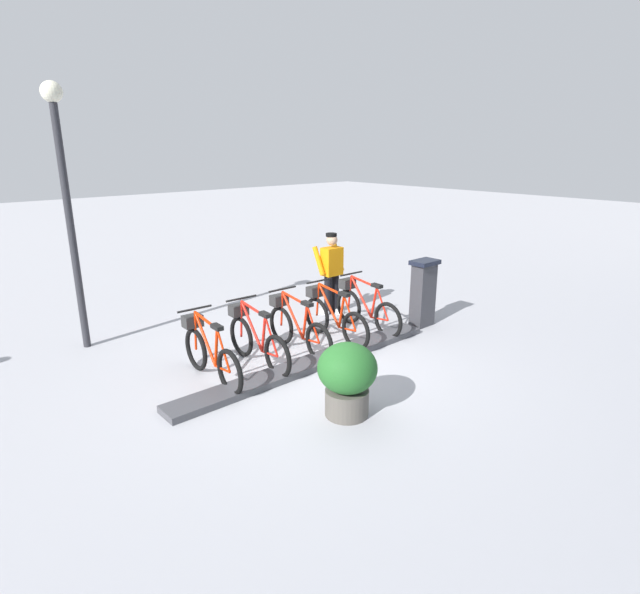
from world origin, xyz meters
TOP-DOWN VIEW (x-y plane):
  - ground_plane at (0.00, 0.00)m, footprint 60.00×60.00m
  - dock_rail_base at (0.00, 0.00)m, footprint 0.44×4.87m
  - payment_kiosk at (0.05, -2.82)m, footprint 0.36×0.52m
  - bike_docked_0 at (0.62, -1.84)m, footprint 1.72×0.54m
  - bike_docked_1 at (0.62, -1.03)m, footprint 1.72×0.54m
  - bike_docked_2 at (0.62, -0.21)m, footprint 1.72×0.54m
  - bike_docked_3 at (0.62, 0.60)m, footprint 1.72×0.54m
  - bike_docked_4 at (0.62, 1.42)m, footprint 1.72×0.54m
  - worker_near_rack at (1.72, -2.00)m, footprint 0.46×0.62m
  - lamp_post at (3.18, 2.37)m, footprint 0.32×0.32m
  - planter_bush at (-1.43, 0.62)m, footprint 0.76×0.76m

SIDE VIEW (x-z plane):
  - ground_plane at x=0.00m, z-range 0.00..0.00m
  - dock_rail_base at x=0.00m, z-range 0.00..0.10m
  - bike_docked_0 at x=0.62m, z-range -0.08..0.94m
  - bike_docked_1 at x=0.62m, z-range -0.08..0.94m
  - bike_docked_2 at x=0.62m, z-range -0.08..0.94m
  - bike_docked_3 at x=0.62m, z-range -0.08..0.94m
  - bike_docked_4 at x=0.62m, z-range -0.08..0.94m
  - planter_bush at x=-1.43m, z-range 0.06..1.03m
  - payment_kiosk at x=0.05m, z-range 0.03..1.31m
  - worker_near_rack at x=1.72m, z-range 0.08..1.74m
  - lamp_post at x=3.18m, z-range 0.63..4.88m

